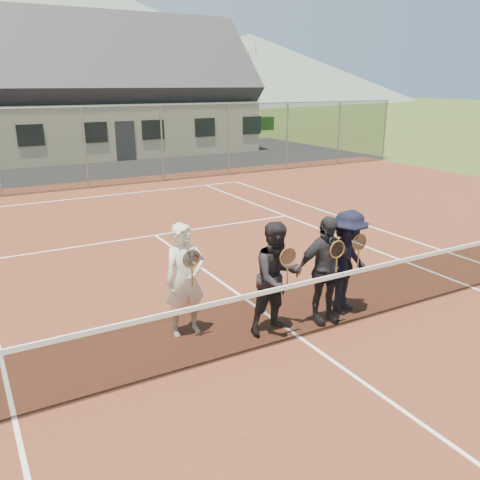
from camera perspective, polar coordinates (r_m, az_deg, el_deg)
The scene contains 16 objects.
ground at distance 26.35m, azimuth -19.94°, elevation 7.85°, with size 220.00×220.00×0.00m, color #334719.
court_surface at distance 8.10m, azimuth 6.74°, elevation -10.94°, with size 30.00×30.00×0.02m, color #562819.
hedge_row at distance 38.10m, azimuth -23.31°, elevation 10.91°, with size 40.00×1.20×1.10m, color black.
hill_centre at distance 103.85m, azimuth -16.95°, elevation 20.46°, with size 120.00×120.00×22.00m, color #56675F.
hill_east at distance 116.92m, azimuth 1.09°, elevation 18.74°, with size 90.00×90.00×14.00m, color #55665C.
court_markings at distance 8.09m, azimuth 6.75°, elevation -10.85°, with size 11.03×23.83×0.01m.
tennis_net at distance 7.87m, azimuth 6.88°, elevation -7.54°, with size 11.68×0.08×1.10m.
perimeter_fence at distance 19.82m, azimuth -16.99°, elevation 9.82°, with size 30.07×0.07×3.02m.
clubhouse at distance 30.85m, azimuth -14.50°, elevation 17.00°, with size 15.60×8.20×7.70m.
tree_c at distance 39.27m, azimuth -21.40°, elevation 18.97°, with size 3.20×3.20×7.77m.
tree_d at distance 42.05m, azimuth -7.04°, elevation 19.76°, with size 3.20×3.20×7.77m.
tree_e at distance 44.72m, azimuth 0.51°, elevation 19.72°, with size 3.20×3.20×7.77m.
player_a at distance 7.87m, azimuth -6.18°, elevation -4.48°, with size 0.66×0.50×1.80m.
player_b at distance 7.93m, azimuth 4.20°, elevation -4.26°, with size 0.90×0.71×1.80m.
player_c at distance 8.34m, azimuth 9.52°, elevation -3.34°, with size 1.10×0.56×1.80m.
player_d at distance 8.76m, azimuth 11.89°, elevation -2.47°, with size 1.32×1.03×1.80m.
Camera 1 is at (-4.30, -5.71, 3.81)m, focal length 38.00 mm.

